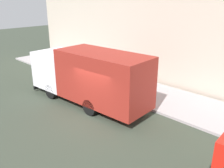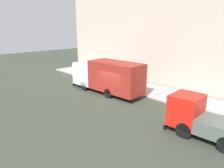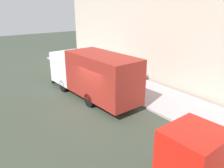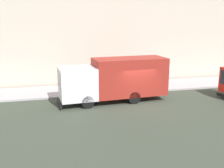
{
  "view_description": "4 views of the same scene",
  "coord_description": "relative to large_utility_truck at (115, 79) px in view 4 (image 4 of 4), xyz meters",
  "views": [
    {
      "loc": [
        -7.13,
        -8.71,
        5.99
      ],
      "look_at": [
        1.17,
        -0.52,
        1.76
      ],
      "focal_mm": 38.84,
      "sensor_mm": 36.0,
      "label": 1
    },
    {
      "loc": [
        -11.86,
        -13.11,
        6.43
      ],
      "look_at": [
        0.86,
        0.37,
        1.22
      ],
      "focal_mm": 33.2,
      "sensor_mm": 36.0,
      "label": 2
    },
    {
      "loc": [
        -6.07,
        -11.01,
        6.14
      ],
      "look_at": [
        1.29,
        -0.8,
        1.65
      ],
      "focal_mm": 35.81,
      "sensor_mm": 36.0,
      "label": 3
    },
    {
      "loc": [
        -17.36,
        6.38,
        5.93
      ],
      "look_at": [
        1.72,
        1.65,
        1.23
      ],
      "focal_mm": 42.92,
      "sensor_mm": 36.0,
      "label": 4
    }
  ],
  "objects": [
    {
      "name": "ground",
      "position": [
        -1.31,
        -1.51,
        -1.73
      ],
      "size": [
        80.0,
        80.0,
        0.0
      ],
      "primitive_type": "plane",
      "color": "#373F32"
    },
    {
      "name": "sidewalk",
      "position": [
        3.6,
        -1.51,
        -1.66
      ],
      "size": [
        3.82,
        30.0,
        0.14
      ],
      "primitive_type": "cube",
      "color": "#AAA3A5",
      "rests_on": "ground"
    },
    {
      "name": "building_facade",
      "position": [
        6.0,
        -1.51,
        3.61
      ],
      "size": [
        0.5,
        30.0,
        10.67
      ],
      "primitive_type": "cube",
      "color": "beige",
      "rests_on": "ground"
    },
    {
      "name": "large_utility_truck",
      "position": [
        0.0,
        0.0,
        0.0
      ],
      "size": [
        2.81,
        8.14,
        3.21
      ],
      "rotation": [
        0.0,
        0.0,
        0.06
      ],
      "color": "white",
      "rests_on": "ground"
    },
    {
      "name": "pedestrian_walking",
      "position": [
        4.6,
        0.1,
        -0.75
      ],
      "size": [
        0.46,
        0.46,
        1.59
      ],
      "rotation": [
        0.0,
        0.0,
        2.21
      ],
      "color": "#15272A",
      "rests_on": "sidewalk"
    },
    {
      "name": "pedestrian_standing",
      "position": [
        3.36,
        1.98,
        -0.72
      ],
      "size": [
        0.4,
        0.4,
        1.66
      ],
      "rotation": [
        0.0,
        0.0,
        1.63
      ],
      "color": "#42304F",
      "rests_on": "sidewalk"
    }
  ]
}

